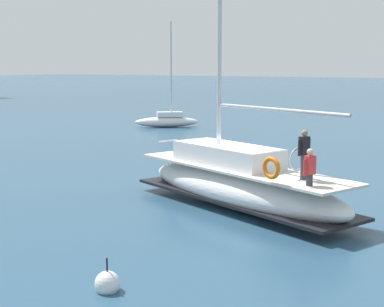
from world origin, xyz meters
name	(u,v)px	position (x,y,z in m)	size (l,w,h in m)	color
ground_plane	(249,199)	(0.00, 0.00, 0.00)	(400.00, 400.00, 0.00)	#284C66
main_sailboat	(239,183)	(-1.43, -0.26, 0.91)	(5.71, 9.82, 12.54)	white
moored_sloop_far	(167,120)	(19.56, 16.68, 0.57)	(4.17, 4.78, 8.38)	white
mooring_buoy	(107,284)	(-9.85, -1.17, 0.18)	(0.58, 0.58, 0.89)	silver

